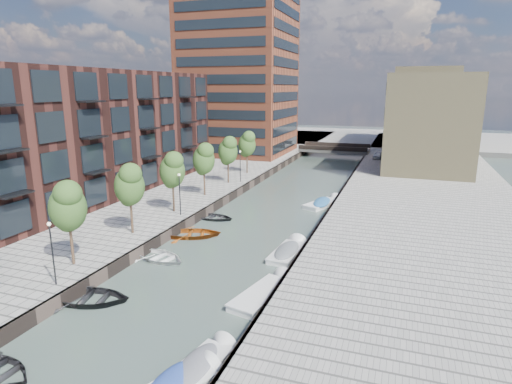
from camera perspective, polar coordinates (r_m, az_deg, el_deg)
The scene contains 29 objects.
water at distance 54.49m, azimuth 4.98°, elevation -0.19°, with size 300.00×300.00×0.00m, color #38473F.
quay_left at distance 72.01m, azimuth -23.98°, elevation 2.50°, with size 60.00×140.00×1.00m, color gray.
quay_right at distance 52.89m, azimuth 22.03°, elevation -1.04°, with size 20.00×140.00×1.00m, color gray.
quay_wall_left at distance 56.14m, azimuth -1.04°, elevation 0.80°, with size 0.25×140.00×1.00m, color #332823.
quay_wall_right at distance 53.24m, azimuth 11.36°, elevation -0.19°, with size 0.25×140.00×1.00m, color #332823.
far_closure at distance 112.73m, azimuth 12.70°, elevation 7.03°, with size 80.00×40.00×1.00m, color gray.
apartment_block at distance 53.07m, azimuth -19.37°, elevation 7.49°, with size 8.00×38.00×14.00m, color black.
tower at distance 82.00m, azimuth -2.20°, elevation 15.80°, with size 18.00×18.00×30.00m, color brown.
tan_block_near at distance 73.51m, azimuth 21.92°, elevation 8.82°, with size 12.00×25.00×14.00m, color #8B7D55.
tan_block_far at distance 99.40m, azimuth 21.43°, elevation 10.49°, with size 12.00×20.00×16.00m, color #8B7D55.
bridge at distance 85.09m, azimuth 10.43°, elevation 5.64°, with size 13.00×6.00×1.30m.
tree_1 at distance 31.90m, azimuth -23.83°, elevation -1.58°, with size 2.50×2.50×5.95m.
tree_2 at distance 37.13m, azimuth -16.54°, elevation 1.07°, with size 2.50×2.50×5.95m.
tree_3 at distance 42.86m, azimuth -11.12°, elevation 3.03°, with size 2.50×2.50×5.95m.
tree_4 at distance 48.93m, azimuth -6.99°, elevation 4.51°, with size 2.50×2.50×5.95m.
tree_5 at distance 55.22m, azimuth -3.78°, elevation 5.63°, with size 2.50×2.50×5.95m.
tree_6 at distance 61.66m, azimuth -1.22°, elevation 6.51°, with size 2.50×2.50×5.95m.
lamp_0 at distance 29.50m, azimuth -25.58°, elevation -6.62°, with size 0.24×0.24×4.12m.
lamp_1 at distance 41.75m, azimuth -10.15°, elevation 0.27°, with size 0.24×0.24×4.12m.
lamp_2 at distance 55.92m, azimuth -2.12°, elevation 3.90°, with size 0.24×0.24×4.12m.
sloop_0 at distance 29.64m, azimuth -21.26°, elevation -13.49°, with size 3.69×5.16×1.07m, color black.
sloop_2 at distance 39.21m, azimuth -8.36°, elevation -5.91°, with size 3.60×5.03×1.04m, color #954310.
sloop_3 at distance 34.62m, azimuth -12.67°, elevation -8.83°, with size 3.26×4.56×0.94m, color silver.
sloop_4 at distance 44.04m, azimuth -5.68°, elevation -3.60°, with size 3.02×4.22×0.87m, color #232326.
motorboat_1 at distance 22.21m, azimuth -7.34°, elevation -21.93°, with size 2.44×4.93×1.57m.
motorboat_2 at distance 28.62m, azimuth 1.58°, elevation -13.24°, with size 3.16×5.95×1.89m.
motorboat_3 at distance 49.45m, azimuth 9.11°, elevation -1.50°, with size 3.87×5.81×1.84m.
motorboat_4 at distance 35.07m, azimuth 4.40°, elevation -7.84°, with size 2.16×5.36×1.75m.
car at distance 77.78m, azimuth 15.99°, elevation 4.75°, with size 1.43×3.56×1.21m, color #B9BBBE.
Camera 1 is at (12.97, -11.27, 13.12)m, focal length 30.00 mm.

